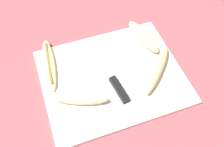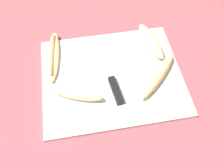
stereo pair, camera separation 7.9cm
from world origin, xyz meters
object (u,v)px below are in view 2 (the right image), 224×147
at_px(knife, 115,84).
at_px(banana_golden_short, 53,56).
at_px(banana_cream_curved, 76,94).
at_px(banana_mellow_near, 151,41).
at_px(banana_spotted_left, 158,76).

bearing_deg(knife, banana_golden_short, 134.49).
xyz_separation_m(banana_cream_curved, banana_golden_short, (-0.06, 0.16, -0.01)).
bearing_deg(banana_golden_short, banana_cream_curved, -69.69).
distance_m(banana_mellow_near, banana_cream_curved, 0.31).
bearing_deg(banana_spotted_left, banana_mellow_near, 84.25).
distance_m(knife, banana_mellow_near, 0.20).
distance_m(banana_spotted_left, banana_mellow_near, 0.14).
height_order(knife, banana_mellow_near, banana_mellow_near).
xyz_separation_m(banana_mellow_near, banana_golden_short, (-0.32, -0.00, -0.01)).
height_order(knife, banana_golden_short, banana_golden_short).
xyz_separation_m(knife, banana_mellow_near, (0.14, 0.14, 0.01)).
height_order(banana_spotted_left, banana_cream_curved, banana_cream_curved).
relative_size(banana_mellow_near, banana_cream_curved, 1.07).
bearing_deg(banana_mellow_near, banana_spotted_left, -95.75).
height_order(banana_spotted_left, banana_golden_short, banana_spotted_left).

